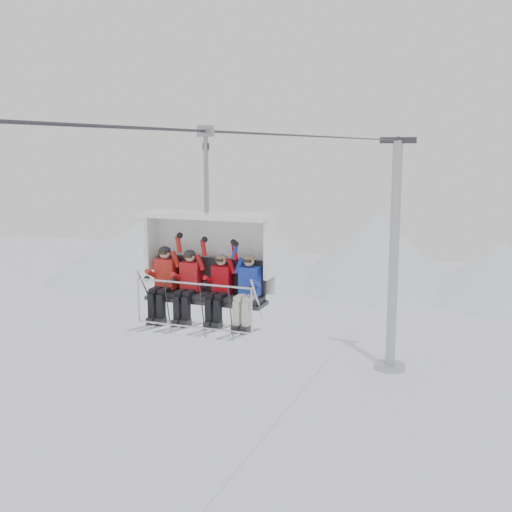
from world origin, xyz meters
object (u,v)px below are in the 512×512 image
(skier_center_left, at_px, (189,283))
(lift_tower_right, at_px, (393,273))
(skier_far_right, at_px, (248,288))
(skier_far_left, at_px, (164,280))
(skier_center_right, at_px, (220,287))
(chairlift_carrier, at_px, (210,256))

(skier_center_left, bearing_deg, lift_tower_right, 89.20)
(lift_tower_right, bearing_deg, skier_center_left, -90.80)
(skier_center_left, relative_size, skier_far_right, 1.00)
(skier_far_right, bearing_deg, skier_far_left, 179.79)
(skier_center_left, height_order, skier_center_right, skier_center_left)
(chairlift_carrier, distance_m, skier_center_right, 0.74)
(skier_center_left, bearing_deg, chairlift_carrier, 42.44)
(skier_center_left, bearing_deg, skier_far_right, -0.08)
(skier_center_left, height_order, skier_far_right, skier_center_left)
(skier_far_left, relative_size, skier_center_right, 1.00)
(skier_center_left, distance_m, skier_center_right, 0.71)
(lift_tower_right, distance_m, chairlift_carrier, 25.16)
(lift_tower_right, relative_size, skier_far_left, 7.97)
(chairlift_carrier, bearing_deg, skier_far_right, -18.29)
(lift_tower_right, xyz_separation_m, skier_center_left, (-0.35, -24.98, 4.43))
(skier_center_right, bearing_deg, skier_far_left, 179.51)
(skier_far_left, distance_m, skier_far_right, 1.90)
(skier_center_right, distance_m, skier_far_right, 0.61)
(skier_center_left, bearing_deg, skier_far_left, 179.49)
(chairlift_carrier, xyz_separation_m, skier_far_left, (-0.93, -0.31, -0.52))
(lift_tower_right, relative_size, skier_center_left, 7.99)
(lift_tower_right, relative_size, skier_center_right, 7.99)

